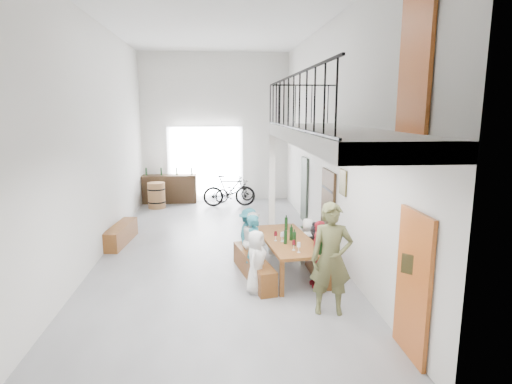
{
  "coord_description": "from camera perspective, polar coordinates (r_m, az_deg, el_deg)",
  "views": [
    {
      "loc": [
        0.02,
        -10.24,
        3.45
      ],
      "look_at": [
        0.92,
        -0.5,
        1.55
      ],
      "focal_mm": 30.0,
      "sensor_mm": 36.0,
      "label": 1
    }
  ],
  "objects": [
    {
      "name": "guest_left_c",
      "position": [
        9.33,
        -0.34,
        -6.51
      ],
      "size": [
        0.51,
        0.64,
        1.28
      ],
      "primitive_type": "imported",
      "rotation": [
        0.0,
        0.0,
        1.6
      ],
      "color": "white",
      "rests_on": "ground"
    },
    {
      "name": "tasting_table",
      "position": [
        9.0,
        4.26,
        -6.77
      ],
      "size": [
        1.22,
        2.42,
        0.79
      ],
      "rotation": [
        0.0,
        0.0,
        0.12
      ],
      "color": "brown",
      "rests_on": "ground"
    },
    {
      "name": "bicycle_near",
      "position": [
        16.1,
        -2.85,
        0.11
      ],
      "size": [
        1.64,
        1.0,
        0.82
      ],
      "primitive_type": "imported",
      "rotation": [
        0.0,
        0.0,
        1.89
      ],
      "color": "black",
      "rests_on": "ground"
    },
    {
      "name": "counter_bottles",
      "position": [
        16.15,
        -11.52,
        2.72
      ],
      "size": [
        1.73,
        0.13,
        0.28
      ],
      "color": "black",
      "rests_on": "serving_counter"
    },
    {
      "name": "bicycle_far",
      "position": [
        15.33,
        -3.58,
        0.14
      ],
      "size": [
        1.88,
        0.55,
        1.12
      ],
      "primitive_type": "imported",
      "rotation": [
        0.0,
        0.0,
        1.58
      ],
      "color": "black",
      "rests_on": "ground"
    },
    {
      "name": "floor",
      "position": [
        10.8,
        -5.17,
        -7.66
      ],
      "size": [
        12.0,
        12.0,
        0.0
      ],
      "primitive_type": "plane",
      "color": "slate",
      "rests_on": "ground"
    },
    {
      "name": "guest_left_a",
      "position": [
        8.2,
        0.03,
        -9.26
      ],
      "size": [
        0.6,
        0.7,
        1.22
      ],
      "primitive_type": "imported",
      "rotation": [
        0.0,
        0.0,
        1.14
      ],
      "color": "white",
      "rests_on": "ground"
    },
    {
      "name": "host_standing",
      "position": [
        7.4,
        10.0,
        -8.79
      ],
      "size": [
        0.77,
        0.57,
        1.93
      ],
      "primitive_type": "imported",
      "rotation": [
        0.0,
        0.0,
        -0.16
      ],
      "color": "brown",
      "rests_on": "ground"
    },
    {
      "name": "potted_plant",
      "position": [
        11.74,
        6.89,
        -5.04
      ],
      "size": [
        0.47,
        0.43,
        0.44
      ],
      "primitive_type": "imported",
      "rotation": [
        0.0,
        0.0,
        -0.25
      ],
      "color": "#1B4A1B",
      "rests_on": "ground"
    },
    {
      "name": "guest_left_d",
      "position": [
        9.82,
        -0.98,
        -5.73
      ],
      "size": [
        0.74,
        0.92,
        1.24
      ],
      "primitive_type": "imported",
      "rotation": [
        0.0,
        0.0,
        1.17
      ],
      "color": "#226773",
      "rests_on": "ground"
    },
    {
      "name": "side_bench",
      "position": [
        11.73,
        -17.57,
        -5.38
      ],
      "size": [
        0.57,
        1.77,
        0.49
      ],
      "primitive_type": "cube",
      "rotation": [
        0.0,
        0.0,
        -0.11
      ],
      "color": "brown",
      "rests_on": "ground"
    },
    {
      "name": "guest_left_b",
      "position": [
        8.75,
        -0.15,
        -7.43
      ],
      "size": [
        0.5,
        0.59,
        1.37
      ],
      "primitive_type": "imported",
      "rotation": [
        0.0,
        0.0,
        1.16
      ],
      "color": "#226773",
      "rests_on": "ground"
    },
    {
      "name": "serving_counter",
      "position": [
        16.25,
        -11.43,
        0.41
      ],
      "size": [
        1.98,
        0.57,
        1.04
      ],
      "primitive_type": "cube",
      "rotation": [
        0.0,
        0.0,
        -0.01
      ],
      "color": "#392414",
      "rests_on": "ground"
    },
    {
      "name": "room_walls",
      "position": [
        10.24,
        -5.52,
        11.54
      ],
      "size": [
        12.0,
        12.0,
        12.0
      ],
      "color": "white",
      "rests_on": "ground"
    },
    {
      "name": "gateway_portal",
      "position": [
        16.31,
        -6.75,
        3.73
      ],
      "size": [
        2.8,
        0.08,
        2.8
      ],
      "primitive_type": "cube",
      "color": "white",
      "rests_on": "ground"
    },
    {
      "name": "guest_right_c",
      "position": [
        9.78,
        6.95,
        -6.5
      ],
      "size": [
        0.5,
        0.6,
        1.04
      ],
      "primitive_type": "imported",
      "rotation": [
        0.0,
        0.0,
        -1.96
      ],
      "color": "white",
      "rests_on": "ground"
    },
    {
      "name": "tableware",
      "position": [
        8.75,
        4.31,
        -5.74
      ],
      "size": [
        0.42,
        1.62,
        0.35
      ],
      "color": "black",
      "rests_on": "tasting_table"
    },
    {
      "name": "bench_inner",
      "position": [
        8.98,
        -0.33,
        -9.94
      ],
      "size": [
        0.74,
        2.11,
        0.48
      ],
      "primitive_type": "cube",
      "rotation": [
        0.0,
        0.0,
        0.2
      ],
      "color": "brown",
      "rests_on": "ground"
    },
    {
      "name": "oak_barrel",
      "position": [
        15.46,
        -13.12,
        -0.44
      ],
      "size": [
        0.62,
        0.62,
        0.91
      ],
      "color": "brown",
      "rests_on": "ground"
    },
    {
      "name": "right_wall_decor",
      "position": [
        8.96,
        12.22,
        -0.24
      ],
      "size": [
        0.07,
        8.28,
        5.07
      ],
      "color": "#AD4F1B",
      "rests_on": "ground"
    },
    {
      "name": "guest_right_a",
      "position": [
        8.54,
        8.43,
        -8.13
      ],
      "size": [
        0.35,
        0.79,
        1.33
      ],
      "primitive_type": "imported",
      "rotation": [
        0.0,
        0.0,
        -1.54
      ],
      "color": "#A81C28",
      "rests_on": "ground"
    },
    {
      "name": "guest_right_b",
      "position": [
        9.18,
        8.18,
        -7.33
      ],
      "size": [
        0.41,
        1.1,
        1.16
      ],
      "primitive_type": "imported",
      "rotation": [
        0.0,
        0.0,
        -1.51
      ],
      "color": "black",
      "rests_on": "ground"
    },
    {
      "name": "balcony",
      "position": [
        7.39,
        10.16,
        7.05
      ],
      "size": [
        1.52,
        5.62,
        4.0
      ],
      "color": "silver",
      "rests_on": "ground"
    },
    {
      "name": "bench_wall",
      "position": [
        9.33,
        8.0,
        -9.38
      ],
      "size": [
        0.28,
        1.9,
        0.44
      ],
      "primitive_type": "cube",
      "rotation": [
        0.0,
        0.0,
        0.02
      ],
      "color": "brown",
      "rests_on": "ground"
    }
  ]
}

